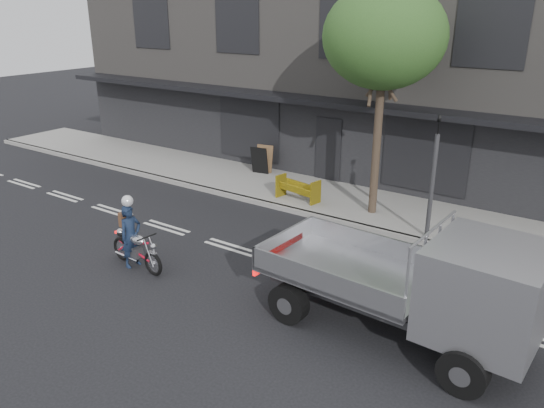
{
  "coord_description": "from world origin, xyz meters",
  "views": [
    {
      "loc": [
        8.18,
        -10.05,
        6.09
      ],
      "look_at": [
        1.0,
        0.5,
        1.3
      ],
      "focal_mm": 35.0,
      "sensor_mm": 36.0,
      "label": 1
    }
  ],
  "objects_px": {
    "street_tree": "(384,37)",
    "construction_barrier": "(295,190)",
    "rider": "(131,236)",
    "traffic_light_pole": "(432,184)",
    "motorcycle": "(136,248)",
    "sandwich_board": "(259,160)",
    "flatbed_ute": "(457,288)"
  },
  "relations": [
    {
      "from": "street_tree",
      "to": "flatbed_ute",
      "type": "relative_size",
      "value": 1.26
    },
    {
      "from": "motorcycle",
      "to": "sandwich_board",
      "type": "relative_size",
      "value": 1.84
    },
    {
      "from": "motorcycle",
      "to": "rider",
      "type": "distance_m",
      "value": 0.33
    },
    {
      "from": "flatbed_ute",
      "to": "street_tree",
      "type": "bearing_deg",
      "value": 129.37
    },
    {
      "from": "street_tree",
      "to": "flatbed_ute",
      "type": "height_order",
      "value": "street_tree"
    },
    {
      "from": "street_tree",
      "to": "rider",
      "type": "height_order",
      "value": "street_tree"
    },
    {
      "from": "street_tree",
      "to": "construction_barrier",
      "type": "bearing_deg",
      "value": -166.58
    },
    {
      "from": "street_tree",
      "to": "sandwich_board",
      "type": "relative_size",
      "value": 6.54
    },
    {
      "from": "street_tree",
      "to": "sandwich_board",
      "type": "xyz_separation_m",
      "value": [
        -5.14,
        1.26,
        -4.61
      ]
    },
    {
      "from": "construction_barrier",
      "to": "sandwich_board",
      "type": "xyz_separation_m",
      "value": [
        -2.7,
        1.84,
        0.12
      ]
    },
    {
      "from": "construction_barrier",
      "to": "street_tree",
      "type": "bearing_deg",
      "value": 13.42
    },
    {
      "from": "motorcycle",
      "to": "sandwich_board",
      "type": "height_order",
      "value": "sandwich_board"
    },
    {
      "from": "traffic_light_pole",
      "to": "rider",
      "type": "distance_m",
      "value": 7.89
    },
    {
      "from": "rider",
      "to": "construction_barrier",
      "type": "relative_size",
      "value": 1.13
    },
    {
      "from": "traffic_light_pole",
      "to": "flatbed_ute",
      "type": "bearing_deg",
      "value": -66.51
    },
    {
      "from": "motorcycle",
      "to": "construction_barrier",
      "type": "distance_m",
      "value": 5.88
    },
    {
      "from": "rider",
      "to": "traffic_light_pole",
      "type": "bearing_deg",
      "value": -39.1
    },
    {
      "from": "traffic_light_pole",
      "to": "construction_barrier",
      "type": "bearing_deg",
      "value": 176.57
    },
    {
      "from": "street_tree",
      "to": "motorcycle",
      "type": "height_order",
      "value": "street_tree"
    },
    {
      "from": "flatbed_ute",
      "to": "sandwich_board",
      "type": "distance_m",
      "value": 11.46
    },
    {
      "from": "rider",
      "to": "sandwich_board",
      "type": "relative_size",
      "value": 1.54
    },
    {
      "from": "flatbed_ute",
      "to": "construction_barrier",
      "type": "bearing_deg",
      "value": 145.86
    },
    {
      "from": "traffic_light_pole",
      "to": "flatbed_ute",
      "type": "distance_m",
      "value": 5.14
    },
    {
      "from": "flatbed_ute",
      "to": "construction_barrier",
      "type": "distance_m",
      "value": 8.22
    },
    {
      "from": "construction_barrier",
      "to": "flatbed_ute",
      "type": "bearing_deg",
      "value": -37.46
    },
    {
      "from": "traffic_light_pole",
      "to": "construction_barrier",
      "type": "distance_m",
      "value": 4.59
    },
    {
      "from": "street_tree",
      "to": "construction_barrier",
      "type": "distance_m",
      "value": 5.36
    },
    {
      "from": "rider",
      "to": "flatbed_ute",
      "type": "bearing_deg",
      "value": -77.79
    },
    {
      "from": "traffic_light_pole",
      "to": "motorcycle",
      "type": "xyz_separation_m",
      "value": [
        -5.4,
        -5.54,
        -1.15
      ]
    },
    {
      "from": "flatbed_ute",
      "to": "sandwich_board",
      "type": "xyz_separation_m",
      "value": [
        -9.19,
        6.81,
        -0.72
      ]
    },
    {
      "from": "street_tree",
      "to": "construction_barrier",
      "type": "relative_size",
      "value": 4.79
    },
    {
      "from": "street_tree",
      "to": "flatbed_ute",
      "type": "distance_m",
      "value": 7.9
    }
  ]
}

